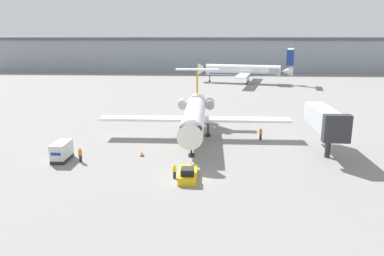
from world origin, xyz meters
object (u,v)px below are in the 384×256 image
at_px(jet_bridge, 325,120).
at_px(traffic_cone_left, 142,154).
at_px(worker_near_tug, 175,171).
at_px(worker_by_wing, 261,134).
at_px(worker_on_apron, 80,155).
at_px(luggage_cart, 62,151).
at_px(airplane_parked_far_left, 246,70).
at_px(airplane_main, 195,115).
at_px(pushback_tug, 188,174).

bearing_deg(jet_bridge, traffic_cone_left, -172.73).
height_order(worker_near_tug, traffic_cone_left, worker_near_tug).
bearing_deg(worker_by_wing, worker_on_apron, -154.55).
xyz_separation_m(luggage_cart, worker_by_wing, (26.06, 10.70, -0.21)).
bearing_deg(airplane_parked_far_left, worker_near_tug, -100.02).
distance_m(airplane_main, traffic_cone_left, 11.75).
bearing_deg(airplane_main, traffic_cone_left, -124.47).
distance_m(luggage_cart, worker_on_apron, 2.59).
bearing_deg(traffic_cone_left, worker_near_tug, -55.92).
relative_size(worker_by_wing, jet_bridge, 0.16).
height_order(airplane_main, worker_on_apron, airplane_main).
distance_m(airplane_main, luggage_cart, 19.95).
xyz_separation_m(airplane_main, worker_near_tug, (-1.37, -16.73, -2.71)).
relative_size(worker_on_apron, airplane_parked_far_left, 0.06).
distance_m(airplane_main, worker_on_apron, 18.33).
height_order(pushback_tug, luggage_cart, luggage_cart).
relative_size(traffic_cone_left, jet_bridge, 0.06).
bearing_deg(pushback_tug, worker_near_tug, 174.14).
bearing_deg(luggage_cart, worker_by_wing, 22.32).
relative_size(worker_near_tug, worker_by_wing, 0.91).
bearing_deg(traffic_cone_left, airplane_parked_far_left, 75.34).
xyz_separation_m(worker_near_tug, worker_on_apron, (-12.21, 4.71, 0.11)).
xyz_separation_m(pushback_tug, worker_by_wing, (9.83, 16.06, 0.39)).
relative_size(pushback_tug, airplane_parked_far_left, 0.15).
bearing_deg(worker_near_tug, airplane_parked_far_left, 79.98).
bearing_deg(jet_bridge, luggage_cart, -171.11).
xyz_separation_m(pushback_tug, worker_near_tug, (-1.49, 0.15, 0.29)).
relative_size(pushback_tug, traffic_cone_left, 6.27).
relative_size(airplane_main, worker_by_wing, 15.83).
bearing_deg(pushback_tug, traffic_cone_left, 130.67).
xyz_separation_m(worker_on_apron, jet_bridge, (31.15, 5.77, 3.48)).
bearing_deg(worker_on_apron, pushback_tug, -19.54).
bearing_deg(jet_bridge, worker_on_apron, -169.51).
xyz_separation_m(worker_by_wing, worker_on_apron, (-23.53, -11.20, 0.00)).
height_order(luggage_cart, worker_on_apron, luggage_cart).
relative_size(airplane_main, jet_bridge, 2.50).
xyz_separation_m(luggage_cart, traffic_cone_left, (9.72, 2.21, -0.84)).
height_order(worker_by_wing, traffic_cone_left, worker_by_wing).
bearing_deg(airplane_parked_far_left, jet_bridge, -86.41).
bearing_deg(worker_by_wing, worker_near_tug, -125.43).
height_order(worker_near_tug, worker_by_wing, worker_by_wing).
distance_m(worker_by_wing, airplane_parked_far_left, 66.11).
distance_m(airplane_main, worker_by_wing, 10.31).
relative_size(airplane_main, traffic_cone_left, 40.97).
relative_size(airplane_parked_far_left, jet_bridge, 2.64).
bearing_deg(worker_on_apron, airplane_main, 41.51).
bearing_deg(airplane_parked_far_left, airplane_main, -101.36).
relative_size(traffic_cone_left, airplane_parked_far_left, 0.02).
distance_m(luggage_cart, worker_near_tug, 15.64).
bearing_deg(worker_on_apron, traffic_cone_left, 20.66).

